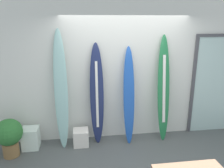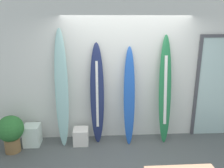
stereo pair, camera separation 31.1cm
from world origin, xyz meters
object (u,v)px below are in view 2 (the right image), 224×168
Objects in this scene: surfboard_navy at (97,95)px; potted_plant at (11,131)px; display_block_left at (81,136)px; surfboard_seafoam at (62,89)px; glass_door at (223,85)px; surfboard_cobalt at (129,96)px; display_block_center at (32,135)px; surfboard_emerald at (165,90)px.

potted_plant is at bearing -168.62° from surfboard_navy.
surfboard_seafoam is at bearing 166.92° from display_block_left.
glass_door is (2.62, 0.15, 0.11)m from surfboard_navy.
surfboard_cobalt is at bearing -4.61° from surfboard_navy.
surfboard_seafoam is 1.12m from display_block_center.
glass_door reaches higher than potted_plant.
surfboard_emerald is 1.92m from display_block_left.
display_block_center is 0.57× the size of potted_plant.
display_block_left is (-1.68, -0.08, -0.91)m from surfboard_emerald.
surfboard_emerald is 3.04m from potted_plant.
display_block_center is at bearing 178.68° from display_block_left.
surfboard_navy reaches higher than potted_plant.
display_block_center is at bearing -175.87° from surfboard_navy.
glass_door reaches higher than surfboard_navy.
glass_door reaches higher than surfboard_cobalt.
surfboard_cobalt is at bearing -178.52° from surfboard_emerald.
surfboard_emerald is (2.02, 0.01, -0.06)m from surfboard_seafoam.
surfboard_cobalt is at bearing -174.36° from glass_door.
surfboard_emerald is at bearing 0.15° from surfboard_seafoam.
surfboard_seafoam is 1.04m from display_block_left.
surfboard_navy is at bearing 178.62° from surfboard_emerald.
potted_plant is at bearing -174.35° from surfboard_emerald.
potted_plant is (-1.61, -0.32, -0.57)m from surfboard_navy.
surfboard_cobalt is at bearing 3.88° from display_block_left.
surfboard_navy is 6.27× the size of display_block_left.
surfboard_cobalt is (1.31, -0.01, -0.17)m from surfboard_seafoam.
surfboard_navy reaches higher than display_block_center.
surfboard_navy is 2.63m from glass_door.
glass_door is at bearing 3.19° from surfboard_navy.
surfboard_navy is at bearing 3.19° from surfboard_seafoam.
glass_door is (1.28, 0.18, 0.03)m from surfboard_emerald.
potted_plant is (-0.31, -0.23, 0.22)m from display_block_center.
surfboard_cobalt is 0.90× the size of glass_door.
display_block_left is at bearing -1.32° from display_block_center.
display_block_center is (-2.65, -0.06, -0.87)m from surfboard_emerald.
display_block_left is at bearing 9.28° from potted_plant.
glass_door is (2.96, 0.26, 0.94)m from display_block_left.
surfboard_seafoam is at bearing 179.43° from surfboard_cobalt.
surfboard_emerald is 6.70× the size of display_block_left.
glass_door is 2.98× the size of potted_plant.
glass_door is (3.93, 0.24, 0.90)m from display_block_center.
potted_plant reaches higher than display_block_left.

